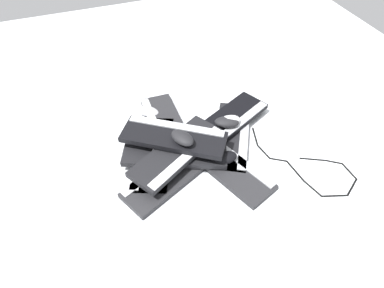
% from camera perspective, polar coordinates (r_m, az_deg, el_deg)
% --- Properties ---
extents(ground_plane, '(3.20, 3.20, 0.00)m').
position_cam_1_polar(ground_plane, '(1.52, -1.84, -1.47)').
color(ground_plane, silver).
extents(keyboard_0, '(0.44, 0.16, 0.03)m').
position_cam_1_polar(keyboard_0, '(1.63, -4.33, 3.08)').
color(keyboard_0, '#232326').
rests_on(keyboard_0, ground).
extents(keyboard_1, '(0.46, 0.30, 0.03)m').
position_cam_1_polar(keyboard_1, '(1.51, -6.54, -1.62)').
color(keyboard_1, black).
rests_on(keyboard_1, ground).
extents(keyboard_2, '(0.32, 0.46, 0.03)m').
position_cam_1_polar(keyboard_2, '(1.42, -3.50, -5.07)').
color(keyboard_2, '#232326').
rests_on(keyboard_2, ground).
extents(keyboard_3, '(0.46, 0.30, 0.03)m').
position_cam_1_polar(keyboard_3, '(1.46, 5.74, -3.60)').
color(keyboard_3, '#232326').
rests_on(keyboard_3, ground).
extents(keyboard_4, '(0.46, 0.35, 0.03)m').
position_cam_1_polar(keyboard_4, '(1.58, 6.72, 1.32)').
color(keyboard_4, black).
rests_on(keyboard_4, ground).
extents(keyboard_5, '(0.31, 0.46, 0.03)m').
position_cam_1_polar(keyboard_5, '(1.46, -2.87, -1.41)').
color(keyboard_5, black).
rests_on(keyboard_5, keyboard_2).
extents(keyboard_6, '(0.35, 0.46, 0.03)m').
position_cam_1_polar(keyboard_6, '(1.42, -2.48, -1.37)').
color(keyboard_6, black).
rests_on(keyboard_6, keyboard_5).
extents(keyboard_7, '(0.33, 0.46, 0.03)m').
position_cam_1_polar(keyboard_7, '(1.61, 6.05, 3.79)').
color(keyboard_7, black).
rests_on(keyboard_7, keyboard_4).
extents(keyboard_8, '(0.37, 0.45, 0.03)m').
position_cam_1_polar(keyboard_8, '(1.44, -3.04, 1.27)').
color(keyboard_8, black).
rests_on(keyboard_8, keyboard_6).
extents(mouse_0, '(0.07, 0.11, 0.04)m').
position_cam_1_polar(mouse_0, '(1.44, 5.48, -2.34)').
color(mouse_0, black).
rests_on(mouse_0, keyboard_3).
extents(mouse_1, '(0.13, 0.11, 0.04)m').
position_cam_1_polar(mouse_1, '(1.39, -1.61, 1.04)').
color(mouse_1, black).
rests_on(mouse_1, keyboard_8).
extents(mouse_2, '(0.12, 0.13, 0.04)m').
position_cam_1_polar(mouse_2, '(1.46, -5.24, -1.15)').
color(mouse_2, '#B7B7BC').
rests_on(mouse_2, keyboard_1).
extents(mouse_3, '(0.12, 0.12, 0.04)m').
position_cam_1_polar(mouse_3, '(1.70, -7.26, 5.38)').
color(mouse_3, '#B7B7BC').
rests_on(mouse_3, ground).
extents(mouse_4, '(0.10, 0.13, 0.04)m').
position_cam_1_polar(mouse_4, '(1.55, 5.81, 3.65)').
color(mouse_4, black).
rests_on(mouse_4, keyboard_7).
extents(mouse_5, '(0.07, 0.11, 0.04)m').
position_cam_1_polar(mouse_5, '(1.56, 6.12, 3.81)').
color(mouse_5, silver).
rests_on(mouse_5, keyboard_7).
extents(cable_0, '(0.49, 0.30, 0.01)m').
position_cam_1_polar(cable_0, '(1.54, 18.60, -3.64)').
color(cable_0, black).
rests_on(cable_0, ground).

